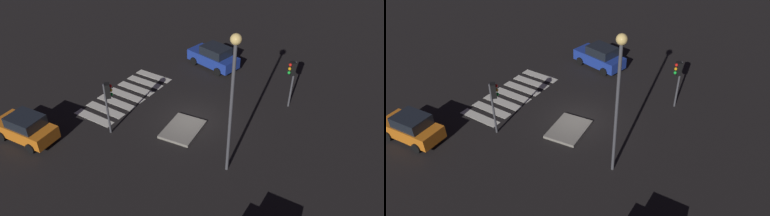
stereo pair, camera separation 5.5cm
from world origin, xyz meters
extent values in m
plane|color=black|center=(0.00, 0.00, 0.00)|extent=(80.00, 80.00, 0.00)
cube|color=gray|center=(1.32, 0.10, 0.09)|extent=(3.15, 2.50, 0.18)
cube|color=#1E389E|center=(-7.58, -2.64, 0.76)|extent=(2.78, 4.70, 0.90)
cube|color=black|center=(-7.52, -2.38, 1.57)|extent=(2.16, 2.57, 0.73)
cylinder|color=black|center=(-6.97, -4.17, 0.35)|extent=(0.40, 0.75, 0.71)
cylinder|color=black|center=(-8.78, -3.78, 0.35)|extent=(0.40, 0.75, 0.71)
cylinder|color=black|center=(-6.39, -1.51, 0.35)|extent=(0.40, 0.75, 0.71)
cylinder|color=black|center=(-8.19, -1.11, 0.35)|extent=(0.40, 0.75, 0.71)
sphere|color=#F2EABF|center=(-7.54, -4.86, 0.76)|extent=(0.24, 0.24, 0.24)
sphere|color=#F2EABF|center=(-8.55, -4.63, 0.76)|extent=(0.24, 0.24, 0.24)
cube|color=orange|center=(7.35, -7.91, 0.71)|extent=(2.09, 4.26, 0.85)
cube|color=black|center=(7.34, -7.66, 1.48)|extent=(1.77, 2.23, 0.69)
cylinder|color=black|center=(8.32, -9.12, 0.33)|extent=(0.29, 0.68, 0.66)
cylinder|color=black|center=(6.59, -9.25, 0.33)|extent=(0.29, 0.68, 0.66)
cylinder|color=black|center=(8.12, -6.56, 0.33)|extent=(0.29, 0.68, 0.66)
cylinder|color=black|center=(6.39, -6.70, 0.33)|extent=(0.29, 0.68, 0.66)
sphere|color=#F2EABF|center=(7.03, -9.96, 0.71)|extent=(0.22, 0.22, 0.22)
cylinder|color=#47474C|center=(-5.19, 5.03, 1.80)|extent=(0.14, 0.14, 3.60)
cube|color=black|center=(-5.07, 4.91, 3.12)|extent=(0.54, 0.54, 0.96)
sphere|color=red|center=(-4.92, 4.77, 3.42)|extent=(0.22, 0.22, 0.22)
sphere|color=orange|center=(-4.92, 4.77, 3.12)|extent=(0.22, 0.22, 0.22)
sphere|color=green|center=(-4.92, 4.77, 2.82)|extent=(0.22, 0.22, 0.22)
cylinder|color=#47474C|center=(4.02, -3.81, 1.84)|extent=(0.14, 0.14, 3.69)
cube|color=black|center=(3.89, -3.69, 3.21)|extent=(0.54, 0.54, 0.96)
sphere|color=red|center=(3.74, -3.55, 3.51)|extent=(0.22, 0.22, 0.22)
sphere|color=orange|center=(3.74, -3.55, 3.21)|extent=(0.22, 0.22, 0.22)
sphere|color=green|center=(3.74, -3.55, 2.91)|extent=(0.22, 0.22, 0.22)
cylinder|color=#47474C|center=(3.00, 4.28, 3.99)|extent=(0.18, 0.18, 7.99)
sphere|color=#F9D172|center=(3.00, 4.28, 8.17)|extent=(0.56, 0.56, 0.56)
cube|color=silver|center=(-3.45, -5.93, 0.01)|extent=(0.70, 3.20, 0.02)
cube|color=silver|center=(-2.30, -5.93, 0.01)|extent=(0.70, 3.20, 0.02)
cube|color=silver|center=(-1.15, -5.93, 0.01)|extent=(0.70, 3.20, 0.02)
cube|color=silver|center=(0.00, -5.93, 0.01)|extent=(0.70, 3.20, 0.02)
cube|color=silver|center=(1.15, -5.93, 0.01)|extent=(0.70, 3.20, 0.02)
cube|color=silver|center=(2.30, -5.93, 0.01)|extent=(0.70, 3.20, 0.02)
cube|color=silver|center=(3.45, -5.93, 0.01)|extent=(0.70, 3.20, 0.02)
camera|label=1|loc=(17.40, 10.95, 15.18)|focal=34.55mm
camera|label=2|loc=(17.37, 10.99, 15.18)|focal=34.55mm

